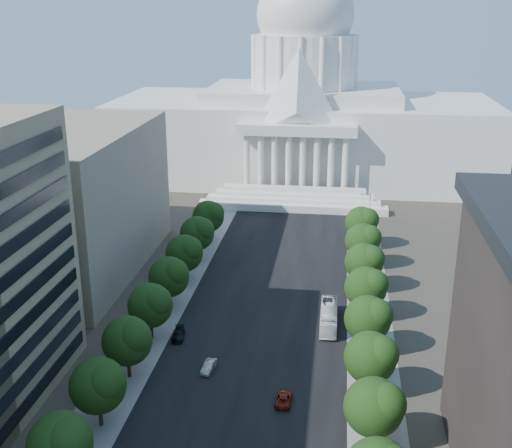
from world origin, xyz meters
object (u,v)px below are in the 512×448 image
at_px(car_silver, 209,367).
at_px(city_bus, 329,317).
at_px(car_dark_b, 178,335).
at_px(car_red, 284,399).

relative_size(car_silver, city_bus, 0.35).
relative_size(car_dark_b, city_bus, 0.39).
distance_m(car_red, city_bus, 24.90).
distance_m(car_dark_b, city_bus, 26.48).
relative_size(car_silver, car_dark_b, 0.90).
relative_size(car_red, city_bus, 0.38).
height_order(car_silver, car_red, car_silver).
distance_m(car_red, car_dark_b, 25.34).
height_order(car_dark_b, city_bus, city_bus).
xyz_separation_m(car_silver, city_bus, (18.04, 17.35, 1.01)).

